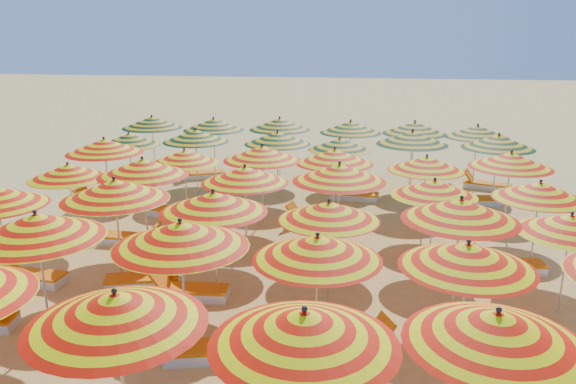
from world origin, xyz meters
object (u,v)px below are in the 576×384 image
at_px(umbrella_10, 468,256).
at_px(lounger_18, 473,200).
at_px(umbrella_15, 329,211).
at_px(umbrella_30, 129,139).
at_px(umbrella_38, 280,124).
at_px(lounger_14, 97,207).
at_px(umbrella_39, 351,127).
at_px(lounger_16, 313,222).
at_px(umbrella_24, 104,146).
at_px(umbrella_19, 143,168).
at_px(umbrella_37, 214,124).
at_px(lounger_8, 348,349).
at_px(beachgoer_b, 178,226).
at_px(umbrella_33, 340,144).
at_px(umbrella_9, 317,248).
at_px(umbrella_27, 335,156).
at_px(umbrella_8, 181,235).
at_px(umbrella_22, 434,188).
at_px(lounger_12, 133,239).
at_px(lounger_21, 486,185).
at_px(umbrella_28, 426,164).
at_px(umbrella_26, 262,153).
at_px(umbrella_3, 304,329).
at_px(umbrella_20, 245,175).
at_px(umbrella_14, 213,202).
at_px(umbrella_13, 115,190).
at_px(lounger_6, 84,328).
at_px(umbrella_41, 477,132).
at_px(lounger_17, 353,195).
at_px(lounger_9, 28,277).
at_px(umbrella_35, 498,142).
at_px(umbrella_17, 571,224).
at_px(umbrella_21, 339,173).
at_px(umbrella_36, 152,122).
at_px(umbrella_4, 497,328).
at_px(umbrella_23, 540,191).
at_px(lounger_19, 170,173).
at_px(umbrella_34, 412,138).
at_px(lounger_10, 144,280).
at_px(lounger_20, 202,175).
at_px(lounger_11, 189,291).
at_px(umbrella_25, 184,157).
at_px(umbrella_32, 278,138).

bearing_deg(umbrella_10, lounger_18, 79.08).
height_order(umbrella_15, umbrella_30, umbrella_15).
distance_m(umbrella_38, lounger_14, 7.67).
relative_size(umbrella_39, lounger_16, 1.63).
relative_size(umbrella_24, lounger_18, 1.48).
distance_m(umbrella_19, umbrella_37, 7.46).
bearing_deg(lounger_8, beachgoer_b, 110.57).
height_order(umbrella_24, umbrella_33, umbrella_24).
xyz_separation_m(umbrella_9, umbrella_10, (2.54, -0.00, 0.00)).
height_order(umbrella_9, umbrella_27, umbrella_27).
relative_size(umbrella_8, beachgoer_b, 2.40).
bearing_deg(umbrella_22, lounger_18, 69.70).
height_order(lounger_12, lounger_21, same).
bearing_deg(umbrella_38, umbrella_28, -46.28).
xyz_separation_m(umbrella_26, umbrella_28, (4.89, -0.08, -0.14)).
relative_size(umbrella_3, umbrella_20, 0.94).
distance_m(umbrella_9, umbrella_14, 3.30).
xyz_separation_m(umbrella_13, umbrella_15, (4.92, -0.14, -0.24)).
distance_m(lounger_6, lounger_14, 8.31).
bearing_deg(umbrella_10, umbrella_41, 79.50).
distance_m(umbrella_28, lounger_17, 4.22).
bearing_deg(lounger_9, umbrella_28, -148.38).
distance_m(umbrella_35, lounger_17, 5.22).
bearing_deg(umbrella_17, lounger_17, 120.52).
relative_size(umbrella_30, lounger_21, 1.51).
xyz_separation_m(umbrella_21, lounger_21, (5.23, 7.45, -2.14)).
bearing_deg(umbrella_19, umbrella_22, -0.21).
bearing_deg(umbrella_36, umbrella_17, -37.83).
relative_size(umbrella_4, umbrella_23, 0.86).
xyz_separation_m(umbrella_3, umbrella_20, (-2.47, 7.81, -0.09)).
relative_size(umbrella_22, lounger_19, 1.40).
distance_m(umbrella_14, umbrella_17, 7.46).
bearing_deg(umbrella_9, lounger_21, 66.68).
distance_m(umbrella_26, umbrella_34, 5.46).
xyz_separation_m(lounger_16, lounger_21, (6.10, 5.27, 0.00)).
distance_m(umbrella_24, lounger_10, 6.34).
height_order(lounger_14, lounger_20, same).
bearing_deg(lounger_11, umbrella_33, -112.70).
distance_m(umbrella_4, umbrella_20, 8.81).
bearing_deg(umbrella_25, lounger_6, -88.23).
bearing_deg(umbrella_26, umbrella_37, 120.22).
distance_m(umbrella_41, lounger_17, 5.36).
xyz_separation_m(umbrella_15, lounger_19, (-7.29, 10.14, -1.92)).
relative_size(umbrella_24, umbrella_39, 0.90).
height_order(lounger_6, beachgoer_b, beachgoer_b).
bearing_deg(umbrella_20, lounger_10, -128.23).
bearing_deg(umbrella_32, umbrella_20, -90.24).
relative_size(umbrella_32, umbrella_36, 0.97).
height_order(umbrella_13, umbrella_22, umbrella_13).
bearing_deg(lounger_19, lounger_16, -22.43).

